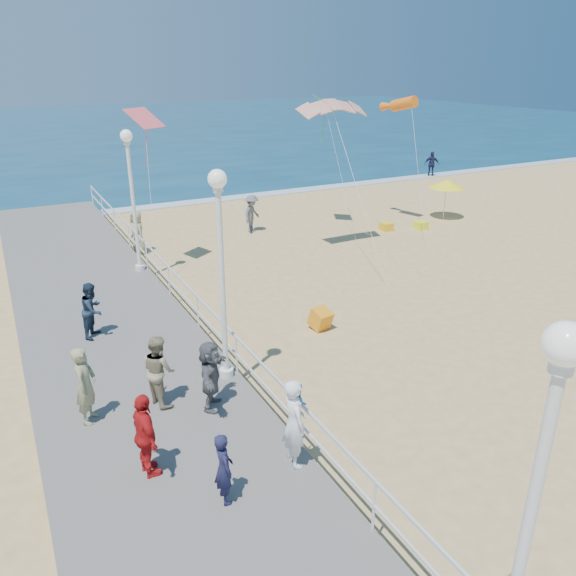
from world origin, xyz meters
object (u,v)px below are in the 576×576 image
woman_holding_toddler (294,423)px  beach_umbrella (447,184)px  box_kite (321,321)px  beach_chair_right (386,227)px  spectator_7 (93,310)px  beach_walker_c (138,232)px  beach_walker_a (252,214)px  spectator_0 (224,468)px  spectator_5 (211,375)px  beach_chair_left (421,225)px  toddler_held (298,402)px  lamp_post_far (132,187)px  spectator_1 (159,370)px  spectator_3 (146,436)px  lamp_post_mid (221,256)px  lamp_post_near (534,499)px  beach_walker_b (432,164)px  spectator_6 (86,385)px

woman_holding_toddler → beach_umbrella: bearing=-43.9°
box_kite → beach_chair_right: box_kite is taller
woman_holding_toddler → spectator_7: bearing=23.9°
beach_walker_c → beach_chair_right: beach_walker_c is taller
beach_walker_a → spectator_0: bearing=-153.3°
spectator_5 → woman_holding_toddler: bearing=-132.5°
beach_walker_a → beach_chair_left: bearing=-61.9°
beach_umbrella → toddler_held: bearing=-139.8°
lamp_post_far → spectator_1: size_ratio=3.06×
box_kite → beach_chair_right: 12.02m
woman_holding_toddler → spectator_3: 2.88m
toddler_held → spectator_3: 2.99m
lamp_post_mid → spectator_7: lamp_post_mid is taller
lamp_post_near → spectator_5: size_ratio=3.13×
beach_chair_right → spectator_3: bearing=-140.2°
box_kite → spectator_3: bearing=-156.8°
lamp_post_far → beach_umbrella: bearing=5.2°
spectator_0 → beach_walker_b: bearing=-44.1°
spectator_3 → woman_holding_toddler: bearing=-117.2°
spectator_7 → box_kite: (6.54, -2.05, -0.93)m
toddler_held → beach_umbrella: 22.01m
lamp_post_mid → beach_umbrella: lamp_post_mid is taller
lamp_post_mid → beach_chair_left: bearing=33.3°
beach_umbrella → beach_chair_left: 3.19m
beach_chair_left → beach_umbrella: bearing=23.3°
lamp_post_mid → beach_umbrella: size_ratio=2.49×
spectator_0 → beach_umbrella: size_ratio=0.67×
spectator_1 → beach_chair_right: (14.57, 10.53, -1.07)m
beach_umbrella → beach_walker_c: bearing=173.8°
beach_chair_left → beach_walker_a: bearing=155.6°
woman_holding_toddler → spectator_5: bearing=22.2°
toddler_held → beach_chair_right: toddler_held is taller
spectator_0 → spectator_5: size_ratio=0.85×
spectator_1 → beach_walker_b: (26.35, 20.73, -0.36)m
spectator_0 → spectator_3: size_ratio=0.81×
woman_holding_toddler → spectator_1: 3.82m
lamp_post_near → beach_walker_c: bearing=88.0°
beach_walker_b → spectator_0: bearing=85.0°
spectator_5 → spectator_7: 5.40m
toddler_held → beach_walker_c: toddler_held is taller
beach_walker_c → beach_chair_left: beach_walker_c is taller
spectator_0 → box_kite: bearing=-40.3°
spectator_6 → beach_walker_a: bearing=-8.9°
spectator_6 → lamp_post_far: bearing=7.8°
spectator_3 → beach_walker_b: (27.27, 23.09, -0.38)m
lamp_post_mid → beach_chair_right: 16.65m
lamp_post_mid → spectator_3: size_ratio=2.98×
beach_chair_left → beach_chair_right: (-1.70, 0.64, 0.00)m
lamp_post_far → spectator_3: (-2.73, -11.76, -2.37)m
beach_walker_a → beach_walker_c: size_ratio=0.98×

